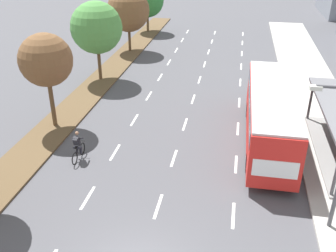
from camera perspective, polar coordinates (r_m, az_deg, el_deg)
The scene contains 11 objects.
median_strip at distance 33.96m, azimuth -9.73°, elevation 6.92°, with size 2.60×52.00×0.12m, color brown.
sidewalk_right at distance 32.58m, azimuth 20.83°, elevation 4.64°, with size 4.50×52.00×0.15m, color #ADAAA3.
lane_divider_left at distance 30.12m, azimuth -2.87°, elevation 4.51°, with size 0.14×45.32×0.01m.
lane_divider_center at distance 29.55m, azimuth 3.77°, elevation 4.02°, with size 0.14×45.32×0.01m.
lane_divider_right at distance 29.40m, azimuth 10.56°, elevation 3.47°, with size 0.14×45.32×0.01m.
bus at distance 23.37m, azimuth 14.97°, elevation 2.15°, with size 2.54×11.29×3.37m.
cyclist at distance 21.98m, azimuth -13.29°, elevation -3.06°, with size 0.46×1.82×1.71m.
median_tree_second at distance 24.79m, azimuth -17.73°, elevation 9.30°, with size 3.30×3.30×6.06m.
median_tree_third at distance 32.66m, azimuth -10.61°, elevation 14.18°, with size 4.24×4.24×6.51m.
median_tree_fourth at distance 40.96m, azimuth -5.94°, elevation 16.75°, with size 4.34×4.34×6.35m.
median_tree_fifth at distance 49.57m, azimuth -3.11°, elevation 18.17°, with size 4.08×4.08×5.81m.
Camera 1 is at (3.08, -9.86, 11.58)m, focal length 40.95 mm.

